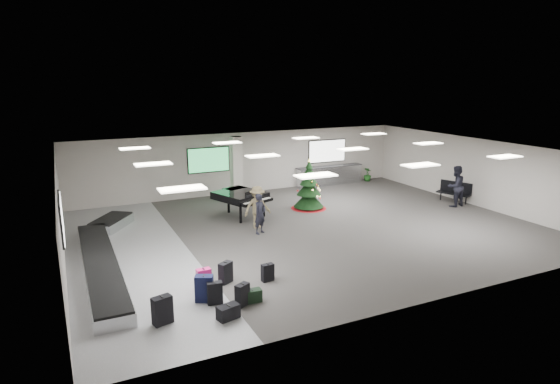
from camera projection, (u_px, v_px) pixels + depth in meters
name	position (u px, v px, depth m)	size (l,w,h in m)	color
ground	(308.00, 229.00, 18.95)	(18.00, 18.00, 0.00)	#3E3B38
room_envelope	(293.00, 170.00, 18.83)	(18.02, 14.02, 3.21)	#B2ABA3
baggage_carousel	(103.00, 255.00, 15.57)	(2.28, 9.71, 0.43)	silver
service_counter	(329.00, 175.00, 26.74)	(4.05, 0.65, 1.08)	silver
suitcase_0	(242.00, 295.00, 12.51)	(0.45, 0.38, 0.63)	black
suitcase_1	(215.00, 293.00, 12.59)	(0.43, 0.27, 0.65)	black
pink_suitcase	(204.00, 279.00, 13.45)	(0.42, 0.25, 0.65)	#D71C6F
suitcase_3	(226.00, 273.00, 13.90)	(0.49, 0.43, 0.66)	black
navy_suitcase	(204.00, 289.00, 12.72)	(0.56, 0.46, 0.77)	black
suitcase_5	(162.00, 310.00, 11.56)	(0.53, 0.38, 0.74)	black
green_duffel	(252.00, 296.00, 12.74)	(0.54, 0.29, 0.37)	black
suitcase_7	(268.00, 272.00, 14.04)	(0.39, 0.23, 0.56)	black
black_duffel	(228.00, 312.00, 11.83)	(0.62, 0.44, 0.39)	black
christmas_tree	(309.00, 191.00, 21.78)	(1.67, 1.67, 2.38)	maroon
grand_piano	(241.00, 196.00, 20.47)	(2.39, 2.70, 1.28)	black
bench	(455.00, 191.00, 22.96)	(1.09, 1.67, 1.00)	black
traveler_a	(260.00, 214.00, 18.24)	(0.58, 0.38, 1.60)	black
traveler_b	(257.00, 207.00, 18.91)	(1.12, 0.65, 1.74)	#7F704E
traveler_bench	(456.00, 186.00, 22.07)	(0.95, 0.74, 1.96)	black
potted_plant_left	(308.00, 181.00, 25.86)	(0.46, 0.37, 0.84)	#123914
potted_plant_right	(368.00, 174.00, 27.71)	(0.45, 0.45, 0.80)	#123914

